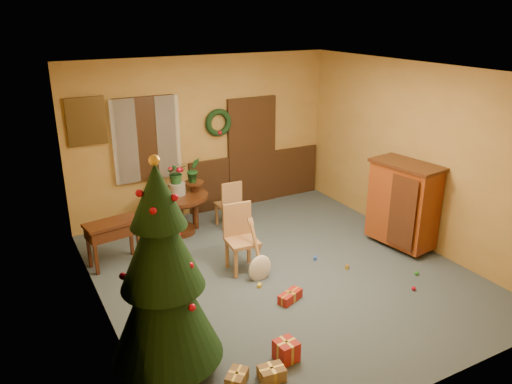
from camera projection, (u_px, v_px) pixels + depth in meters
room_envelope at (216, 153)px, 9.29m from camera, size 5.50×5.50×5.50m
dining_table at (178, 206)px, 8.48m from camera, size 1.02×1.02×0.70m
urn at (177, 189)px, 8.38m from camera, size 0.28×0.28×0.20m
centerpiece_plant at (176, 173)px, 8.28m from camera, size 0.33×0.29×0.37m
chair_near at (240, 235)px, 7.29m from camera, size 0.47×0.47×1.00m
chair_far at (229, 203)px, 8.69m from camera, size 0.38×0.38×0.87m
guitar at (260, 253)px, 7.02m from camera, size 0.52×0.63×0.83m
plant_stand at (195, 200)px, 8.63m from camera, size 0.34×0.34×0.87m
stand_plant at (193, 170)px, 8.45m from camera, size 0.24×0.19×0.43m
christmas_tree at (163, 277)px, 4.97m from camera, size 1.16×1.16×2.40m
writing_desk at (113, 232)px, 7.40m from camera, size 0.84×0.51×0.70m
sideboard at (403, 203)px, 7.91m from camera, size 0.73×1.17×1.41m
gift_a at (272, 373)px, 5.20m from camera, size 0.29×0.23×0.15m
gift_b at (286, 351)px, 5.48m from camera, size 0.25×0.25×0.24m
gift_c at (237, 378)px, 5.13m from camera, size 0.31×0.31×0.14m
gift_d at (290, 296)px, 6.61m from camera, size 0.39×0.27×0.13m
toy_a at (315, 258)px, 7.71m from camera, size 0.09×0.09×0.05m
toy_b at (417, 273)px, 7.26m from camera, size 0.06×0.06×0.06m
toy_c at (259, 285)px, 6.94m from camera, size 0.09×0.09×0.05m
toy_d at (414, 288)px, 6.86m from camera, size 0.06×0.06×0.06m
toy_e at (347, 267)px, 7.44m from camera, size 0.09×0.09×0.05m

